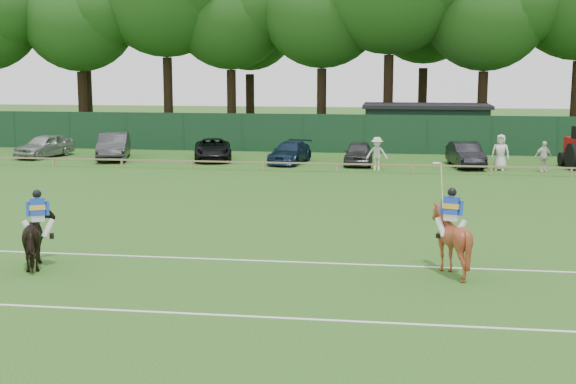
% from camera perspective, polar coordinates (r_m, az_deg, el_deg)
% --- Properties ---
extents(ground, '(160.00, 160.00, 0.00)m').
position_cam_1_polar(ground, '(23.71, -2.24, -4.50)').
color(ground, '#1E4C14').
rests_on(ground, ground).
extents(horse_dark, '(1.64, 2.18, 1.68)m').
position_cam_1_polar(horse_dark, '(22.97, -17.95, -3.27)').
color(horse_dark, black).
rests_on(horse_dark, ground).
extents(horse_chestnut, '(1.98, 2.10, 1.88)m').
position_cam_1_polar(horse_chestnut, '(21.64, 11.93, -3.50)').
color(horse_chestnut, maroon).
rests_on(horse_chestnut, ground).
extents(sedan_silver, '(2.77, 4.51, 1.43)m').
position_cam_1_polar(sedan_silver, '(49.86, -17.59, 3.29)').
color(sedan_silver, '#A6A9AB').
rests_on(sedan_silver, ground).
extents(sedan_grey, '(2.93, 5.10, 1.59)m').
position_cam_1_polar(sedan_grey, '(47.66, -12.79, 3.32)').
color(sedan_grey, '#2B2B2D').
rests_on(sedan_grey, ground).
extents(suv_black, '(3.20, 5.03, 1.29)m').
position_cam_1_polar(suv_black, '(46.30, -5.59, 3.15)').
color(suv_black, black).
rests_on(suv_black, ground).
extents(sedan_navy, '(2.39, 4.48, 1.24)m').
position_cam_1_polar(sedan_navy, '(44.72, 0.15, 2.94)').
color(sedan_navy, '#112037').
rests_on(sedan_navy, ground).
extents(hatch_grey, '(1.59, 3.90, 1.32)m').
position_cam_1_polar(hatch_grey, '(44.23, 5.25, 2.88)').
color(hatch_grey, '#323235').
rests_on(hatch_grey, ground).
extents(estate_black, '(2.06, 4.35, 1.38)m').
position_cam_1_polar(estate_black, '(44.21, 13.03, 2.71)').
color(estate_black, black).
rests_on(estate_black, ground).
extents(spectator_left, '(1.19, 0.73, 1.80)m').
position_cam_1_polar(spectator_left, '(42.06, 6.61, 2.84)').
color(spectator_left, beige).
rests_on(spectator_left, ground).
extents(spectator_mid, '(1.05, 0.70, 1.65)m').
position_cam_1_polar(spectator_mid, '(43.27, 18.39, 2.51)').
color(spectator_mid, silver).
rests_on(spectator_mid, ground).
extents(spectator_right, '(1.09, 0.85, 1.96)m').
position_cam_1_polar(spectator_right, '(43.22, 15.47, 2.85)').
color(spectator_right, silver).
rests_on(spectator_right, ground).
extents(rider_dark, '(0.90, 0.58, 1.41)m').
position_cam_1_polar(rider_dark, '(22.81, -18.04, -1.44)').
color(rider_dark, silver).
rests_on(rider_dark, ground).
extents(rider_chestnut, '(0.92, 0.73, 2.05)m').
position_cam_1_polar(rider_chestnut, '(21.46, 11.99, -1.38)').
color(rider_chestnut, silver).
rests_on(rider_chestnut, ground).
extents(pitch_lines, '(60.00, 5.10, 0.01)m').
position_cam_1_polar(pitch_lines, '(20.40, -4.03, -6.83)').
color(pitch_lines, silver).
rests_on(pitch_lines, ground).
extents(pitch_rail, '(62.10, 0.10, 0.50)m').
position_cam_1_polar(pitch_rail, '(41.18, 2.30, 2.12)').
color(pitch_rail, '#997F5B').
rests_on(pitch_rail, ground).
extents(perimeter_fence, '(92.08, 0.08, 2.50)m').
position_cam_1_polar(perimeter_fence, '(50.00, 3.37, 4.35)').
color(perimeter_fence, '#14351E').
rests_on(perimeter_fence, ground).
extents(utility_shed, '(8.40, 4.40, 3.04)m').
position_cam_1_polar(utility_shed, '(52.82, 10.18, 4.80)').
color(utility_shed, '#14331E').
rests_on(utility_shed, ground).
extents(tree_row, '(96.00, 12.00, 21.00)m').
position_cam_1_polar(tree_row, '(57.95, 6.01, 3.78)').
color(tree_row, '#26561C').
rests_on(tree_row, ground).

